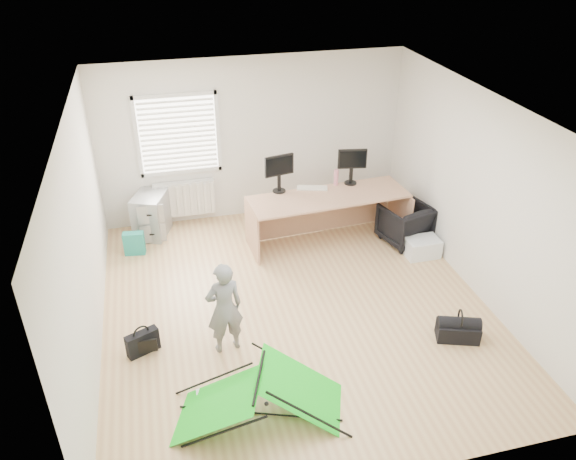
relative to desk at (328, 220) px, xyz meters
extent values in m
plane|color=tan|center=(-0.91, -1.45, -0.42)|extent=(5.50, 5.50, 0.00)
cube|color=silver|center=(-0.91, 1.30, 0.93)|extent=(5.00, 0.02, 2.70)
cube|color=silver|center=(-2.11, 1.26, 1.13)|extent=(1.20, 0.06, 1.20)
cube|color=silver|center=(-2.11, 1.22, 0.03)|extent=(1.00, 0.12, 0.60)
cube|color=tan|center=(0.00, 0.00, 0.00)|extent=(2.49, 0.95, 0.83)
cube|color=#949799|center=(-2.68, 0.95, -0.06)|extent=(0.65, 0.73, 0.71)
cube|color=black|center=(-0.70, 0.34, 0.64)|extent=(0.47, 0.19, 0.44)
cube|color=black|center=(0.47, 0.34, 0.63)|extent=(0.46, 0.17, 0.43)
cube|color=beige|center=(-0.18, 0.31, 0.43)|extent=(0.50, 0.29, 0.02)
cylinder|color=#C16C7C|center=(0.22, 0.35, 0.54)|extent=(0.08, 0.08, 0.26)
imported|color=black|center=(1.20, -0.25, -0.10)|extent=(0.84, 0.86, 0.64)
imported|color=slate|center=(-1.92, -2.05, 0.19)|extent=(0.48, 0.36, 1.21)
cube|color=white|center=(1.29, -0.71, -0.27)|extent=(0.51, 0.36, 0.28)
cube|color=#1E897A|center=(-2.97, 0.41, -0.23)|extent=(0.32, 0.18, 0.37)
cube|color=black|center=(-2.90, -1.89, -0.27)|extent=(0.41, 0.27, 0.30)
cube|color=silver|center=(-2.32, -2.77, -0.37)|extent=(0.09, 0.09, 0.09)
cube|color=black|center=(0.87, -2.58, -0.30)|extent=(0.57, 0.41, 0.22)
camera|label=1|loc=(-2.47, -7.26, 4.24)|focal=35.00mm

